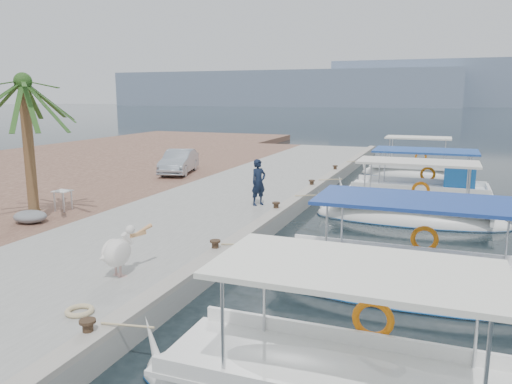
# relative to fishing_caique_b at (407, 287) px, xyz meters

# --- Properties ---
(ground) EXTENTS (400.00, 400.00, 0.00)m
(ground) POSITION_rel_fishing_caique_b_xyz_m (-4.46, 3.23, -0.12)
(ground) COLOR black
(ground) RESTS_ON ground
(concrete_quay) EXTENTS (6.00, 40.00, 0.50)m
(concrete_quay) POSITION_rel_fishing_caique_b_xyz_m (-7.46, 8.23, 0.13)
(concrete_quay) COLOR gray
(concrete_quay) RESTS_ON ground
(quay_curb) EXTENTS (0.44, 40.00, 0.12)m
(quay_curb) POSITION_rel_fishing_caique_b_xyz_m (-4.68, 8.23, 0.44)
(quay_curb) COLOR gray
(quay_curb) RESTS_ON concrete_quay
(cobblestone_strip) EXTENTS (4.00, 40.00, 0.50)m
(cobblestone_strip) POSITION_rel_fishing_caique_b_xyz_m (-12.46, 8.23, 0.13)
(cobblestone_strip) COLOR brown
(cobblestone_strip) RESTS_ON ground
(fishing_caique_b) EXTENTS (7.75, 2.47, 2.83)m
(fishing_caique_b) POSITION_rel_fishing_caique_b_xyz_m (0.00, 0.00, 0.00)
(fishing_caique_b) COLOR white
(fishing_caique_b) RESTS_ON ground
(fishing_caique_c) EXTENTS (6.91, 2.07, 2.83)m
(fishing_caique_c) POSITION_rel_fishing_caique_b_xyz_m (-0.42, 6.93, 0.00)
(fishing_caique_c) COLOR white
(fishing_caique_c) RESTS_ON ground
(fishing_caique_d) EXTENTS (7.12, 2.61, 2.83)m
(fishing_caique_d) POSITION_rel_fishing_caique_b_xyz_m (-0.21, 10.90, 0.07)
(fishing_caique_d) COLOR white
(fishing_caique_d) RESTS_ON ground
(fishing_caique_e) EXTENTS (5.87, 2.13, 2.83)m
(fishing_caique_e) POSITION_rel_fishing_caique_b_xyz_m (-0.93, 17.81, 0.00)
(fishing_caique_e) COLOR white
(fishing_caique_e) RESTS_ON ground
(mooring_bollards) EXTENTS (0.28, 20.28, 0.33)m
(mooring_bollards) POSITION_rel_fishing_caique_b_xyz_m (-4.81, 4.73, 0.57)
(mooring_bollards) COLOR black
(mooring_bollards) RESTS_ON concrete_quay
(pelican) EXTENTS (0.70, 1.43, 1.11)m
(pelican) POSITION_rel_fishing_caique_b_xyz_m (-6.11, -2.59, 0.95)
(pelican) COLOR tan
(pelican) RESTS_ON concrete_quay
(fisherman) EXTENTS (0.68, 0.75, 1.72)m
(fisherman) POSITION_rel_fishing_caique_b_xyz_m (-5.74, 5.46, 1.24)
(fisherman) COLOR black
(fisherman) RESTS_ON concrete_quay
(date_palm) EXTENTS (4.60, 4.60, 5.35)m
(date_palm) POSITION_rel_fishing_caique_b_xyz_m (-11.88, 0.79, 4.78)
(date_palm) COLOR brown
(date_palm) RESTS_ON cobblestone_strip
(parked_car) EXTENTS (2.22, 3.97, 1.24)m
(parked_car) POSITION_rel_fishing_caique_b_xyz_m (-12.31, 11.16, 0.99)
(parked_car) COLOR #A5B1BD
(parked_car) RESTS_ON cobblestone_strip
(tarp_bundle) EXTENTS (1.10, 0.90, 0.40)m
(tarp_bundle) POSITION_rel_fishing_caique_b_xyz_m (-11.70, 0.41, 0.58)
(tarp_bundle) COLOR slate
(tarp_bundle) RESTS_ON cobblestone_strip
(folding_table) EXTENTS (0.55, 0.55, 0.73)m
(folding_table) POSITION_rel_fishing_caique_b_xyz_m (-11.88, 2.13, 0.90)
(folding_table) COLOR silver
(folding_table) RESTS_ON cobblestone_strip
(rope_coil) EXTENTS (0.54, 0.54, 0.10)m
(rope_coil) POSITION_rel_fishing_caique_b_xyz_m (-5.61, -4.54, 0.43)
(rope_coil) COLOR #C6B284
(rope_coil) RESTS_ON concrete_quay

